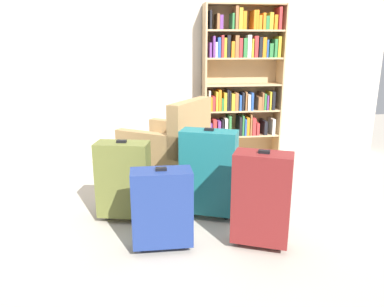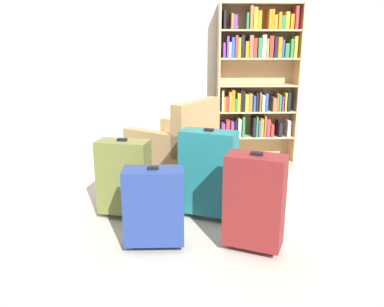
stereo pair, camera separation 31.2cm
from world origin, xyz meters
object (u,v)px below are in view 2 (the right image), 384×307
at_px(bookshelf, 256,80).
at_px(armchair, 176,156).
at_px(mug, 221,184).
at_px(suitcase_navy_blue, 154,206).
at_px(suitcase_teal, 208,173).
at_px(suitcase_dark_red, 255,201).
at_px(suitcase_olive, 124,177).

height_order(bookshelf, armchair, bookshelf).
distance_m(bookshelf, mug, 1.46).
bearing_deg(armchair, bookshelf, 41.31).
bearing_deg(suitcase_navy_blue, suitcase_teal, 49.65).
bearing_deg(suitcase_dark_red, mug, 95.11).
bearing_deg(suitcase_teal, suitcase_dark_red, -62.40).
bearing_deg(suitcase_teal, armchair, 109.20).
relative_size(mug, suitcase_dark_red, 0.17).
bearing_deg(suitcase_olive, armchair, 60.69).
height_order(bookshelf, suitcase_olive, bookshelf).
height_order(mug, suitcase_teal, suitcase_teal).
height_order(bookshelf, suitcase_dark_red, bookshelf).
bearing_deg(suitcase_olive, suitcase_teal, -3.06).
bearing_deg(armchair, suitcase_navy_blue, -96.21).
relative_size(bookshelf, suitcase_olive, 2.73).
distance_m(suitcase_olive, suitcase_navy_blue, 0.60).
bearing_deg(mug, suitcase_teal, -105.12).
relative_size(suitcase_teal, suitcase_olive, 1.12).
bearing_deg(suitcase_navy_blue, suitcase_dark_red, -4.39).
bearing_deg(suitcase_dark_red, suitcase_navy_blue, 175.61).
xyz_separation_m(bookshelf, suitcase_navy_blue, (-1.10, -2.12, -0.68)).
bearing_deg(armchair, suitcase_olive, -119.31).
bearing_deg(bookshelf, suitcase_dark_red, -100.42).
xyz_separation_m(suitcase_olive, suitcase_navy_blue, (0.28, -0.52, -0.04)).
relative_size(suitcase_dark_red, suitcase_navy_blue, 1.18).
height_order(suitcase_teal, suitcase_navy_blue, suitcase_teal).
xyz_separation_m(mug, suitcase_navy_blue, (-0.59, -1.14, 0.27)).
height_order(armchair, suitcase_olive, armchair).
xyz_separation_m(armchair, suitcase_teal, (0.27, -0.79, 0.08)).
distance_m(suitcase_olive, suitcase_dark_red, 1.14).
bearing_deg(suitcase_olive, mug, 35.11).
relative_size(suitcase_olive, suitcase_navy_blue, 1.12).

